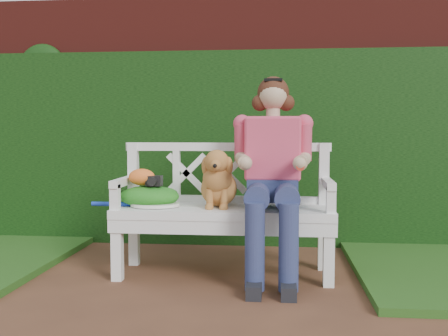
# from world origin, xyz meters

# --- Properties ---
(ground) EXTENTS (60.00, 60.00, 0.00)m
(ground) POSITION_xyz_m (0.00, 0.00, 0.00)
(ground) COLOR #4D2D1E
(brick_wall) EXTENTS (10.00, 0.30, 2.20)m
(brick_wall) POSITION_xyz_m (0.00, 1.90, 1.10)
(brick_wall) COLOR #591A14
(brick_wall) RESTS_ON ground
(ivy_hedge) EXTENTS (10.00, 0.18, 1.70)m
(ivy_hedge) POSITION_xyz_m (0.00, 1.68, 0.85)
(ivy_hedge) COLOR #1D4413
(ivy_hedge) RESTS_ON ground
(garden_bench) EXTENTS (1.65, 0.80, 0.48)m
(garden_bench) POSITION_xyz_m (0.18, 0.65, 0.24)
(garden_bench) COLOR white
(garden_bench) RESTS_ON ground
(seated_woman) EXTENTS (0.64, 0.81, 1.34)m
(seated_woman) POSITION_xyz_m (0.52, 0.63, 0.67)
(seated_woman) COLOR #F32650
(seated_woman) RESTS_ON ground
(dog) EXTENTS (0.33, 0.41, 0.41)m
(dog) POSITION_xyz_m (0.15, 0.64, 0.68)
(dog) COLOR #A44F22
(dog) RESTS_ON garden_bench
(tennis_racket) EXTENTS (0.66, 0.31, 0.03)m
(tennis_racket) POSITION_xyz_m (-0.32, 0.60, 0.50)
(tennis_racket) COLOR silver
(tennis_racket) RESTS_ON garden_bench
(green_bag) EXTENTS (0.48, 0.41, 0.14)m
(green_bag) POSITION_xyz_m (-0.34, 0.64, 0.55)
(green_bag) COLOR green
(green_bag) RESTS_ON garden_bench
(camera_item) EXTENTS (0.11, 0.08, 0.07)m
(camera_item) POSITION_xyz_m (-0.30, 0.62, 0.66)
(camera_item) COLOR black
(camera_item) RESTS_ON green_bag
(baseball_glove) EXTENTS (0.19, 0.14, 0.12)m
(baseball_glove) POSITION_xyz_m (-0.39, 0.64, 0.68)
(baseball_glove) COLOR orange
(baseball_glove) RESTS_ON green_bag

